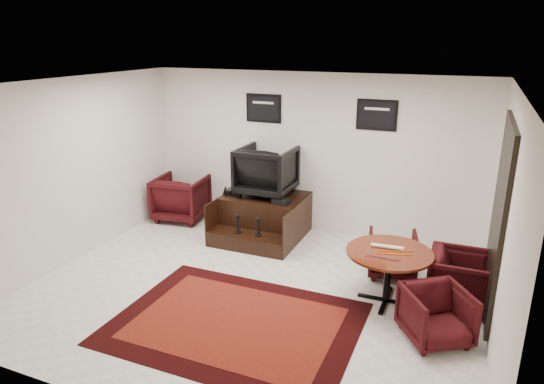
% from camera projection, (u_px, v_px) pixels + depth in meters
% --- Properties ---
extents(ground, '(6.00, 6.00, 0.00)m').
position_uv_depth(ground, '(252.00, 291.00, 6.71)').
color(ground, white).
rests_on(ground, ground).
extents(room_shell, '(6.02, 5.02, 2.81)m').
position_uv_depth(room_shell, '(283.00, 167.00, 6.12)').
color(room_shell, silver).
rests_on(room_shell, ground).
extents(area_rug, '(2.94, 2.20, 0.01)m').
position_uv_depth(area_rug, '(236.00, 323.00, 5.95)').
color(area_rug, black).
rests_on(area_rug, ground).
extents(shine_podium, '(1.40, 1.44, 0.72)m').
position_uv_depth(shine_podium, '(263.00, 218.00, 8.49)').
color(shine_podium, black).
rests_on(shine_podium, ground).
extents(shine_chair, '(0.92, 0.86, 0.94)m').
position_uv_depth(shine_chair, '(266.00, 168.00, 8.35)').
color(shine_chair, black).
rests_on(shine_chair, shine_podium).
extents(shoes_pair, '(0.24, 0.27, 0.10)m').
position_uv_depth(shoes_pair, '(234.00, 192.00, 8.49)').
color(shoes_pair, black).
rests_on(shoes_pair, shine_podium).
extents(polish_kit, '(0.29, 0.21, 0.09)m').
position_uv_depth(polish_kit, '(281.00, 201.00, 7.99)').
color(polish_kit, black).
rests_on(polish_kit, shine_podium).
extents(umbrella_black, '(0.33, 0.12, 0.89)m').
position_uv_depth(umbrella_black, '(220.00, 208.00, 8.63)').
color(umbrella_black, black).
rests_on(umbrella_black, ground).
extents(umbrella_hooked, '(0.31, 0.11, 0.82)m').
position_uv_depth(umbrella_hooked, '(221.00, 208.00, 8.73)').
color(umbrella_hooked, black).
rests_on(umbrella_hooked, ground).
extents(armchair_side, '(1.00, 0.95, 0.93)m').
position_uv_depth(armchair_side, '(181.00, 196.00, 9.23)').
color(armchair_side, black).
rests_on(armchair_side, ground).
extents(meeting_table, '(1.11, 1.11, 0.73)m').
position_uv_depth(meeting_table, '(389.00, 258.00, 6.25)').
color(meeting_table, '#3F1609').
rests_on(meeting_table, ground).
extents(table_chair_back, '(0.80, 0.77, 0.70)m').
position_uv_depth(table_chair_back, '(392.00, 252.00, 7.09)').
color(table_chair_back, black).
rests_on(table_chair_back, ground).
extents(table_chair_window, '(0.72, 0.77, 0.79)m').
position_uv_depth(table_chair_window, '(460.00, 277.00, 6.26)').
color(table_chair_window, black).
rests_on(table_chair_window, ground).
extents(table_chair_corner, '(0.93, 0.91, 0.70)m').
position_uv_depth(table_chair_corner, '(436.00, 313.00, 5.53)').
color(table_chair_corner, black).
rests_on(table_chair_corner, ground).
extents(paper_roll, '(0.42, 0.08, 0.05)m').
position_uv_depth(paper_roll, '(387.00, 247.00, 6.30)').
color(paper_roll, white).
rests_on(paper_roll, meeting_table).
extents(table_clutter, '(0.56, 0.40, 0.01)m').
position_uv_depth(table_clutter, '(392.00, 254.00, 6.13)').
color(table_clutter, '#EE5D0D').
rests_on(table_clutter, meeting_table).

